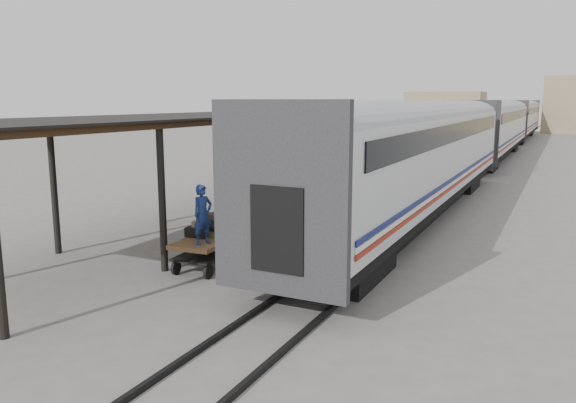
# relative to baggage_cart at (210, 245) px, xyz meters

# --- Properties ---
(ground) EXTENTS (160.00, 160.00, 0.00)m
(ground) POSITION_rel_baggage_cart_xyz_m (0.41, 1.17, -0.65)
(ground) COLOR slate
(ground) RESTS_ON ground
(train) EXTENTS (3.45, 76.01, 4.01)m
(train) POSITION_rel_baggage_cart_xyz_m (3.60, 34.97, 2.04)
(train) COLOR silver
(train) RESTS_ON ground
(canopy) EXTENTS (4.90, 64.30, 4.15)m
(canopy) POSITION_rel_baggage_cart_xyz_m (-2.99, 25.17, 3.36)
(canopy) COLOR #422B19
(canopy) RESTS_ON ground
(rails) EXTENTS (1.54, 150.00, 0.12)m
(rails) POSITION_rel_baggage_cart_xyz_m (3.61, 35.17, -0.59)
(rails) COLOR black
(rails) RESTS_ON ground
(building_left) EXTENTS (12.00, 8.00, 6.00)m
(building_left) POSITION_rel_baggage_cart_xyz_m (-9.59, 83.17, 2.35)
(building_left) COLOR tan
(building_left) RESTS_ON ground
(baggage_cart) EXTENTS (1.40, 2.48, 0.86)m
(baggage_cart) POSITION_rel_baggage_cart_xyz_m (0.00, 0.00, 0.00)
(baggage_cart) COLOR brown
(baggage_cart) RESTS_ON ground
(suitcase_stack) EXTENTS (1.29, 1.18, 0.59)m
(suitcase_stack) POSITION_rel_baggage_cart_xyz_m (-0.11, 0.31, 0.41)
(suitcase_stack) COLOR #333336
(suitcase_stack) RESTS_ON baggage_cart
(luggage_tug) EXTENTS (0.87, 1.35, 1.16)m
(luggage_tug) POSITION_rel_baggage_cart_xyz_m (-0.65, 21.59, -0.12)
(luggage_tug) COLOR maroon
(luggage_tug) RESTS_ON ground
(porter) EXTENTS (0.55, 0.68, 1.60)m
(porter) POSITION_rel_baggage_cart_xyz_m (0.25, -0.65, 1.01)
(porter) COLOR navy
(porter) RESTS_ON baggage_cart
(pedestrian) EXTENTS (1.05, 0.67, 1.66)m
(pedestrian) POSITION_rel_baggage_cart_xyz_m (-1.69, 17.54, 0.18)
(pedestrian) COLOR black
(pedestrian) RESTS_ON ground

